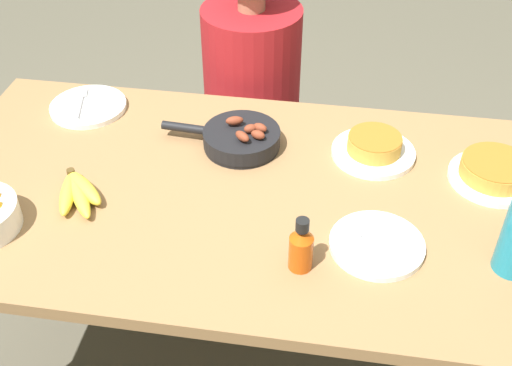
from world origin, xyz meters
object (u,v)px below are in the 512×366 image
Objects in this scene: skillet at (240,138)px; hot_sauce_bottle at (301,247)px; banana_bunch at (78,192)px; empty_plate_far_left at (88,107)px; person_figure at (252,130)px; empty_plate_near_front at (377,245)px; frittata_plate_center at (494,172)px; frittata_plate_side at (374,148)px.

skillet is 2.42× the size of hot_sauce_bottle.
banana_bunch is at bearing 165.71° from hot_sauce_bottle.
person_figure reaches higher than empty_plate_far_left.
empty_plate_far_left is (-0.85, 0.45, -0.00)m from empty_plate_near_front.
skillet is at bearing 138.28° from empty_plate_near_front.
person_figure reaches higher than frittata_plate_center.
skillet is at bearing 176.39° from frittata_plate_center.
skillet reaches higher than empty_plate_far_left.
banana_bunch is 0.79× the size of frittata_plate_center.
frittata_plate_center is 1.01× the size of frittata_plate_side.
banana_bunch is at bearing -112.72° from person_figure.
person_figure is at bearing 144.07° from frittata_plate_center.
person_figure reaches higher than banana_bunch.
frittata_plate_side reaches higher than banana_bunch.
person_figure reaches higher than empty_plate_near_front.
hot_sauce_bottle is (-0.46, -0.38, 0.03)m from frittata_plate_center.
banana_bunch reaches higher than empty_plate_far_left.
hot_sauce_bottle is at bearing -74.06° from person_figure.
empty_plate_far_left is 0.19× the size of person_figure.
empty_plate_near_front and empty_plate_far_left have the same top height.
frittata_plate_center is at bearing -179.42° from skillet.
person_figure is at bearing 67.28° from banana_bunch.
skillet is 1.47× the size of frittata_plate_center.
empty_plate_near_front is at bearing -87.67° from frittata_plate_side.
person_figure is (-0.41, 0.45, -0.30)m from frittata_plate_side.
empty_plate_far_left is (-0.84, 0.10, -0.02)m from frittata_plate_side.
skillet is 0.50m from empty_plate_near_front.
frittata_plate_side reaches higher than empty_plate_far_left.
empty_plate_far_left is (-0.48, 0.12, -0.02)m from skillet.
frittata_plate_side is 1.00× the size of empty_plate_far_left.
frittata_plate_side is (-0.30, 0.06, -0.00)m from frittata_plate_center.
empty_plate_near_front is at bearing -4.65° from banana_bunch.
banana_bunch is 0.83× the size of empty_plate_near_front.
skillet is 1.53× the size of empty_plate_near_front.
hot_sauce_bottle is (0.21, -0.42, 0.03)m from skillet.
frittata_plate_side is 0.35m from empty_plate_near_front.
empty_plate_far_left is at bearing -140.52° from person_figure.
frittata_plate_center reaches higher than empty_plate_near_front.
banana_bunch reaches higher than empty_plate_near_front.
frittata_plate_center is at bearing 45.13° from empty_plate_near_front.
skillet is at bearing 37.31° from banana_bunch.
empty_plate_near_front is (0.37, -0.33, -0.02)m from skillet.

